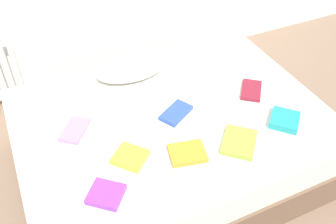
{
  "coord_description": "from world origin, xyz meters",
  "views": [
    {
      "loc": [
        -0.77,
        -1.61,
        2.13
      ],
      "look_at": [
        0.0,
        0.05,
        0.48
      ],
      "focal_mm": 39.91,
      "sensor_mm": 36.0,
      "label": 1
    }
  ],
  "objects_px": {
    "bed": "(171,141)",
    "textbook_maroon": "(251,90)",
    "pillow": "(131,67)",
    "textbook_yellow": "(130,157)",
    "textbook_lime": "(239,142)",
    "textbook_pink": "(75,130)",
    "textbook_teal": "(285,120)",
    "textbook_purple": "(106,194)",
    "textbook_blue": "(176,113)",
    "textbook_orange": "(187,153)"
  },
  "relations": [
    {
      "from": "textbook_maroon",
      "to": "textbook_lime",
      "type": "xyz_separation_m",
      "value": [
        -0.35,
        -0.38,
        0.0
      ]
    },
    {
      "from": "textbook_teal",
      "to": "textbook_purple",
      "type": "height_order",
      "value": "textbook_teal"
    },
    {
      "from": "textbook_pink",
      "to": "textbook_blue",
      "type": "distance_m",
      "value": 0.64
    },
    {
      "from": "textbook_lime",
      "to": "bed",
      "type": "bearing_deg",
      "value": 74.33
    },
    {
      "from": "pillow",
      "to": "bed",
      "type": "bearing_deg",
      "value": -81.76
    },
    {
      "from": "textbook_maroon",
      "to": "textbook_yellow",
      "type": "distance_m",
      "value": 1.0
    },
    {
      "from": "textbook_teal",
      "to": "textbook_purple",
      "type": "bearing_deg",
      "value": -130.99
    },
    {
      "from": "pillow",
      "to": "textbook_lime",
      "type": "distance_m",
      "value": 0.99
    },
    {
      "from": "textbook_teal",
      "to": "bed",
      "type": "bearing_deg",
      "value": -164.95
    },
    {
      "from": "bed",
      "to": "textbook_maroon",
      "type": "xyz_separation_m",
      "value": [
        0.6,
        -0.02,
        0.27
      ]
    },
    {
      "from": "textbook_teal",
      "to": "textbook_purple",
      "type": "distance_m",
      "value": 1.19
    },
    {
      "from": "textbook_pink",
      "to": "textbook_orange",
      "type": "distance_m",
      "value": 0.71
    },
    {
      "from": "pillow",
      "to": "textbook_yellow",
      "type": "relative_size",
      "value": 2.99
    },
    {
      "from": "pillow",
      "to": "textbook_teal",
      "type": "xyz_separation_m",
      "value": [
        0.69,
        -0.89,
        -0.04
      ]
    },
    {
      "from": "textbook_blue",
      "to": "textbook_orange",
      "type": "xyz_separation_m",
      "value": [
        -0.09,
        -0.34,
        0.0
      ]
    },
    {
      "from": "textbook_teal",
      "to": "textbook_yellow",
      "type": "bearing_deg",
      "value": -141.23
    },
    {
      "from": "pillow",
      "to": "textbook_purple",
      "type": "relative_size",
      "value": 3.07
    },
    {
      "from": "textbook_blue",
      "to": "textbook_pink",
      "type": "bearing_deg",
      "value": 138.98
    },
    {
      "from": "textbook_blue",
      "to": "textbook_lime",
      "type": "relative_size",
      "value": 0.91
    },
    {
      "from": "textbook_orange",
      "to": "textbook_pink",
      "type": "bearing_deg",
      "value": 151.91
    },
    {
      "from": "textbook_yellow",
      "to": "textbook_purple",
      "type": "xyz_separation_m",
      "value": [
        -0.2,
        -0.19,
        0.0
      ]
    },
    {
      "from": "bed",
      "to": "textbook_blue",
      "type": "xyz_separation_m",
      "value": [
        0.03,
        -0.01,
        0.27
      ]
    },
    {
      "from": "bed",
      "to": "textbook_pink",
      "type": "height_order",
      "value": "textbook_pink"
    },
    {
      "from": "textbook_pink",
      "to": "textbook_teal",
      "type": "xyz_separation_m",
      "value": [
        1.22,
        -0.48,
        0.01
      ]
    },
    {
      "from": "bed",
      "to": "textbook_lime",
      "type": "xyz_separation_m",
      "value": [
        0.26,
        -0.4,
        0.27
      ]
    },
    {
      "from": "textbook_yellow",
      "to": "textbook_pink",
      "type": "bearing_deg",
      "value": 171.56
    },
    {
      "from": "textbook_blue",
      "to": "textbook_lime",
      "type": "distance_m",
      "value": 0.45
    },
    {
      "from": "bed",
      "to": "textbook_yellow",
      "type": "bearing_deg",
      "value": -146.92
    },
    {
      "from": "bed",
      "to": "textbook_yellow",
      "type": "height_order",
      "value": "textbook_yellow"
    },
    {
      "from": "textbook_pink",
      "to": "textbook_lime",
      "type": "relative_size",
      "value": 0.9
    },
    {
      "from": "bed",
      "to": "textbook_blue",
      "type": "height_order",
      "value": "textbook_blue"
    },
    {
      "from": "textbook_yellow",
      "to": "textbook_teal",
      "type": "bearing_deg",
      "value": 41.01
    },
    {
      "from": "bed",
      "to": "textbook_maroon",
      "type": "relative_size",
      "value": 9.2
    },
    {
      "from": "bed",
      "to": "textbook_teal",
      "type": "relative_size",
      "value": 10.84
    },
    {
      "from": "textbook_purple",
      "to": "textbook_yellow",
      "type": "bearing_deg",
      "value": 83.23
    },
    {
      "from": "textbook_blue",
      "to": "textbook_orange",
      "type": "distance_m",
      "value": 0.35
    },
    {
      "from": "textbook_purple",
      "to": "textbook_blue",
      "type": "bearing_deg",
      "value": 75.21
    },
    {
      "from": "bed",
      "to": "pillow",
      "type": "height_order",
      "value": "pillow"
    },
    {
      "from": "pillow",
      "to": "textbook_maroon",
      "type": "distance_m",
      "value": 0.87
    },
    {
      "from": "pillow",
      "to": "textbook_blue",
      "type": "xyz_separation_m",
      "value": [
        0.1,
        -0.54,
        -0.05
      ]
    },
    {
      "from": "pillow",
      "to": "textbook_teal",
      "type": "bearing_deg",
      "value": -52.23
    },
    {
      "from": "pillow",
      "to": "textbook_maroon",
      "type": "height_order",
      "value": "pillow"
    },
    {
      "from": "pillow",
      "to": "textbook_purple",
      "type": "distance_m",
      "value": 1.08
    },
    {
      "from": "textbook_maroon",
      "to": "textbook_teal",
      "type": "relative_size",
      "value": 1.18
    },
    {
      "from": "textbook_pink",
      "to": "textbook_teal",
      "type": "bearing_deg",
      "value": -73.04
    },
    {
      "from": "bed",
      "to": "textbook_pink",
      "type": "relative_size",
      "value": 9.28
    },
    {
      "from": "textbook_maroon",
      "to": "textbook_orange",
      "type": "height_order",
      "value": "textbook_orange"
    },
    {
      "from": "textbook_yellow",
      "to": "textbook_teal",
      "type": "relative_size",
      "value": 0.97
    },
    {
      "from": "bed",
      "to": "textbook_purple",
      "type": "distance_m",
      "value": 0.77
    },
    {
      "from": "textbook_blue",
      "to": "textbook_lime",
      "type": "xyz_separation_m",
      "value": [
        0.23,
        -0.39,
        -0.0
      ]
    }
  ]
}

